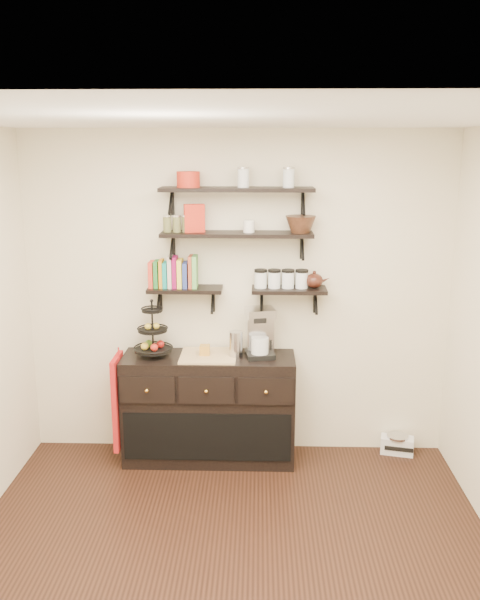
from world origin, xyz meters
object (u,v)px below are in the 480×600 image
(sideboard, at_px, (209,408))
(radio, at_px, (397,444))
(fruit_stand, at_px, (153,337))
(coffee_maker, at_px, (260,333))

(sideboard, height_order, radio, sideboard)
(sideboard, relative_size, fruit_stand, 3.08)
(fruit_stand, height_order, coffee_maker, fruit_stand)
(coffee_maker, bearing_deg, sideboard, 172.40)
(coffee_maker, height_order, radio, coffee_maker)
(sideboard, distance_m, radio, 1.64)
(sideboard, xyz_separation_m, coffee_maker, (0.42, 0.03, 0.64))
(fruit_stand, xyz_separation_m, coffee_maker, (0.86, 0.02, 0.04))
(fruit_stand, xyz_separation_m, radio, (2.04, 0.13, -0.98))
(sideboard, height_order, coffee_maker, coffee_maker)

